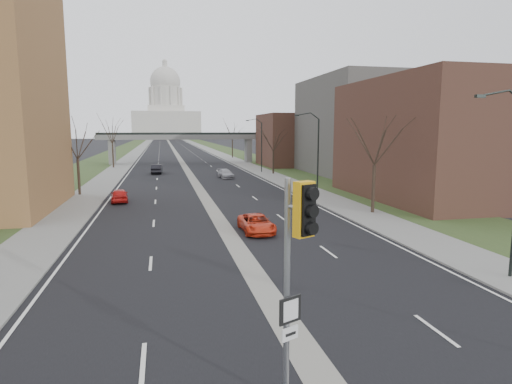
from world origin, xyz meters
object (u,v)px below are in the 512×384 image
object	(u,v)px
car_right_near	(256,223)
signal_pole_median	(296,253)
car_left_near	(119,195)
car_right_mid	(226,174)
car_left_far	(157,169)

from	to	relation	value
car_right_near	signal_pole_median	bearing A→B (deg)	-100.24
car_left_near	signal_pole_median	bearing A→B (deg)	96.58
signal_pole_median	car_right_near	size ratio (longest dim) A/B	1.34
car_left_near	car_right_near	bearing A→B (deg)	119.21
car_right_near	car_right_mid	size ratio (longest dim) A/B	1.02
car_right_near	car_left_near	bearing A→B (deg)	124.11
signal_pole_median	car_right_near	distance (m)	19.33
signal_pole_median	car_right_mid	world-z (taller)	signal_pole_median
car_right_near	car_right_mid	distance (m)	33.75
car_left_near	car_right_mid	world-z (taller)	car_left_near
car_left_near	car_right_near	xyz separation A→B (m)	(10.43, -15.04, -0.06)
signal_pole_median	car_left_far	xyz separation A→B (m)	(-3.90, 61.01, -3.36)
signal_pole_median	car_right_near	world-z (taller)	signal_pole_median
car_left_far	car_right_mid	world-z (taller)	car_left_far
signal_pole_median	car_right_mid	bearing A→B (deg)	59.15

